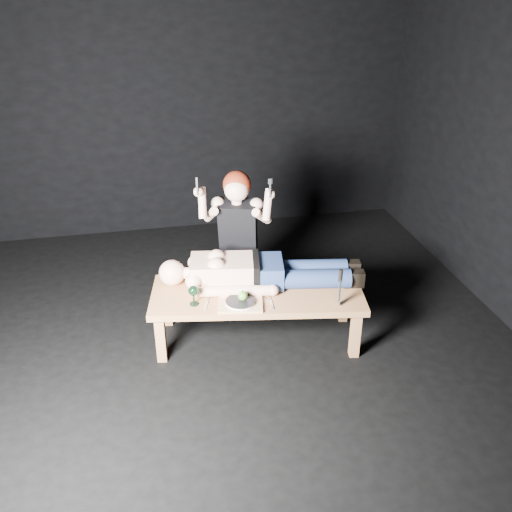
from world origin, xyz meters
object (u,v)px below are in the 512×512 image
kneeling_woman (239,235)px  serving_tray (240,304)px  goblet (193,295)px  lying_man (263,268)px  table (257,316)px  carving_knife (340,288)px

kneeling_woman → serving_tray: kneeling_woman is taller
kneeling_woman → goblet: (-0.49, -0.73, -0.13)m
lying_man → goblet: size_ratio=10.60×
table → serving_tray: bearing=-126.6°
lying_man → goblet: (-0.59, -0.22, -0.05)m
serving_tray → carving_knife: (0.74, -0.16, 0.15)m
table → lying_man: size_ratio=0.97×
goblet → carving_knife: bearing=-12.4°
goblet → table: bearing=8.7°
lying_man → kneeling_woman: (-0.10, 0.51, 0.07)m
lying_man → carving_knife: size_ratio=5.55×
table → kneeling_woman: (-0.03, 0.65, 0.43)m
lying_man → carving_knife: (0.49, -0.45, 0.02)m
lying_man → kneeling_woman: kneeling_woman is taller
lying_man → kneeling_woman: bearing=111.0°
kneeling_woman → serving_tray: bearing=-83.4°
goblet → kneeling_woman: bearing=56.2°
lying_man → goblet: lying_man is taller
kneeling_woman → goblet: bearing=-107.5°
lying_man → table: bearing=-109.6°
carving_knife → serving_tray: bearing=177.5°
table → kneeling_woman: 0.78m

